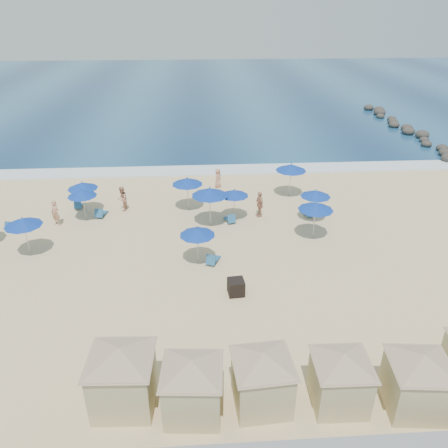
{
  "coord_description": "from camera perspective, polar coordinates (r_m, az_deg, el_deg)",
  "views": [
    {
      "loc": [
        0.24,
        -20.82,
        13.43
      ],
      "look_at": [
        1.77,
        3.0,
        1.11
      ],
      "focal_mm": 35.0,
      "sensor_mm": 36.0,
      "label": 1
    }
  ],
  "objects": [
    {
      "name": "umbrella_10",
      "position": [
        29.6,
        11.89,
        3.93
      ],
      "size": [
        2.01,
        2.01,
        2.29
      ],
      "color": "#A5A8AD",
      "rests_on": "ground"
    },
    {
      "name": "umbrella_6",
      "position": [
        24.2,
        -3.51,
        -1.0
      ],
      "size": [
        2.0,
        2.0,
        2.28
      ],
      "color": "#A5A8AD",
      "rests_on": "ground"
    },
    {
      "name": "umbrella_2",
      "position": [
        30.64,
        -18.07,
        3.85
      ],
      "size": [
        1.96,
        1.96,
        2.23
      ],
      "color": "#A5A8AD",
      "rests_on": "ground"
    },
    {
      "name": "cabana_3",
      "position": [
        17.1,
        15.08,
        -18.17
      ],
      "size": [
        4.17,
        4.17,
        2.61
      ],
      "color": "#CEBE8D",
      "rests_on": "ground"
    },
    {
      "name": "umbrella_11",
      "position": [
        27.28,
        11.92,
        2.29
      ],
      "size": [
        2.2,
        2.2,
        2.5
      ],
      "color": "#A5A8AD",
      "rests_on": "ground"
    },
    {
      "name": "beachgoer_2",
      "position": [
        30.1,
        4.66,
        2.61
      ],
      "size": [
        0.67,
        1.13,
        1.81
      ],
      "primitive_type": "imported",
      "rotation": [
        0.0,
        0.0,
        4.95
      ],
      "color": "tan",
      "rests_on": "ground"
    },
    {
      "name": "beachgoer_1",
      "position": [
        31.71,
        -13.16,
        3.23
      ],
      "size": [
        0.67,
        0.86,
        1.76
      ],
      "primitive_type": "imported",
      "rotation": [
        0.0,
        0.0,
        4.71
      ],
      "color": "tan",
      "rests_on": "ground"
    },
    {
      "name": "umbrella_7",
      "position": [
        29.27,
        1.36,
        4.1
      ],
      "size": [
        1.93,
        1.93,
        2.19
      ],
      "color": "#A5A8AD",
      "rests_on": "ground"
    },
    {
      "name": "beach_chair_3",
      "position": [
        24.96,
        -1.49,
        -4.64
      ],
      "size": [
        0.95,
        1.34,
        0.67
      ],
      "color": "#265E8D",
      "rests_on": "ground"
    },
    {
      "name": "cabana_0",
      "position": [
        16.81,
        -13.25,
        -17.95
      ],
      "size": [
        4.7,
        4.7,
        2.95
      ],
      "color": "#CEBE8D",
      "rests_on": "ground"
    },
    {
      "name": "beach_chair_0",
      "position": [
        31.81,
        -25.98,
        -0.19
      ],
      "size": [
        0.81,
        1.26,
        0.64
      ],
      "color": "#265E8D",
      "rests_on": "ground"
    },
    {
      "name": "beachgoer_0",
      "position": [
        30.88,
        -21.16,
        1.34
      ],
      "size": [
        0.76,
        0.68,
        1.75
      ],
      "primitive_type": "imported",
      "rotation": [
        0.0,
        0.0,
        5.76
      ],
      "color": "tan",
      "rests_on": "ground"
    },
    {
      "name": "cabana_4",
      "position": [
        17.81,
        24.16,
        -17.48
      ],
      "size": [
        4.35,
        4.35,
        2.74
      ],
      "color": "#CEBE8D",
      "rests_on": "ground"
    },
    {
      "name": "beach_chair_2",
      "position": [
        31.4,
        -15.81,
        1.37
      ],
      "size": [
        0.76,
        1.35,
        0.7
      ],
      "color": "#265E8D",
      "rests_on": "ground"
    },
    {
      "name": "umbrella_4",
      "position": [
        31.64,
        -18.01,
        4.81
      ],
      "size": [
        2.06,
        2.06,
        2.35
      ],
      "color": "#A5A8AD",
      "rests_on": "ground"
    },
    {
      "name": "beach_chair_1",
      "position": [
        33.19,
        -18.45,
        2.35
      ],
      "size": [
        0.53,
        1.13,
        0.62
      ],
      "color": "#265E8D",
      "rests_on": "ground"
    },
    {
      "name": "ocean",
      "position": [
        77.0,
        -3.98,
        17.21
      ],
      "size": [
        160.0,
        80.0,
        0.06
      ],
      "primitive_type": "cube",
      "color": "navy",
      "rests_on": "ground"
    },
    {
      "name": "ground",
      "position": [
        24.78,
        -3.66,
        -5.59
      ],
      "size": [
        160.0,
        160.0,
        0.0
      ],
      "primitive_type": "plane",
      "color": "beige",
      "rests_on": "ground"
    },
    {
      "name": "rock_jetty",
      "position": [
        53.17,
        23.46,
        10.85
      ],
      "size": [
        2.56,
        26.66,
        0.96
      ],
      "color": "#2A2623",
      "rests_on": "ground"
    },
    {
      "name": "umbrella_9",
      "position": [
        33.17,
        8.76,
        7.32
      ],
      "size": [
        2.31,
        2.31,
        2.63
      ],
      "color": "#A5A8AD",
      "rests_on": "ground"
    },
    {
      "name": "beachgoer_3",
      "position": [
        34.91,
        -0.81,
        6.05
      ],
      "size": [
        0.75,
        0.89,
        1.55
      ],
      "primitive_type": "imported",
      "rotation": [
        0.0,
        0.0,
        1.17
      ],
      "color": "tan",
      "rests_on": "ground"
    },
    {
      "name": "umbrella_3",
      "position": [
        27.45,
        -24.78,
        0.25
      ],
      "size": [
        2.14,
        2.14,
        2.43
      ],
      "color": "#A5A8AD",
      "rests_on": "ground"
    },
    {
      "name": "umbrella_5",
      "position": [
        30.68,
        -4.82,
        5.6
      ],
      "size": [
        2.17,
        2.17,
        2.47
      ],
      "color": "#A5A8AD",
      "rests_on": "ground"
    },
    {
      "name": "cabana_2",
      "position": [
        16.55,
        5.06,
        -18.68
      ],
      "size": [
        4.31,
        4.31,
        2.71
      ],
      "color": "#CEBE8D",
      "rests_on": "ground"
    },
    {
      "name": "umbrella_8",
      "position": [
        28.26,
        -1.88,
        4.22
      ],
      "size": [
        2.39,
        2.39,
        2.72
      ],
      "color": "#A5A8AD",
      "rests_on": "ground"
    },
    {
      "name": "beach_chair_5",
      "position": [
        30.86,
        10.97,
        1.43
      ],
      "size": [
        0.64,
        1.22,
        0.64
      ],
      "color": "#265E8D",
      "rests_on": "ground"
    },
    {
      "name": "trash_bin",
      "position": [
        22.42,
        1.58,
        -8.23
      ],
      "size": [
        0.89,
        0.89,
        0.81
      ],
      "primitive_type": "cube",
      "rotation": [
        0.0,
        0.0,
        0.1
      ],
      "color": "black",
      "rests_on": "ground"
    },
    {
      "name": "cabana_1",
      "position": [
        16.29,
        -4.19,
        -19.6
      ],
      "size": [
        4.32,
        4.32,
        2.72
      ],
      "color": "#CEBE8D",
      "rests_on": "ground"
    },
    {
      "name": "surf_line",
      "position": [
        38.71,
        -3.83,
        7.0
      ],
      "size": [
        160.0,
        2.5,
        0.08
      ],
      "primitive_type": "cube",
      "color": "white",
      "rests_on": "ground"
    },
    {
      "name": "beach_chair_4",
      "position": [
        29.47,
        0.82,
        0.69
      ],
      "size": [
        0.79,
        1.3,
        0.67
      ],
      "color": "#265E8D",
      "rests_on": "ground"
    }
  ]
}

